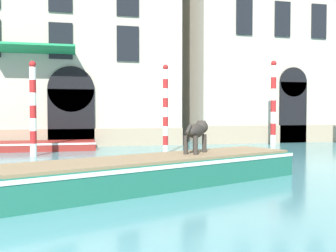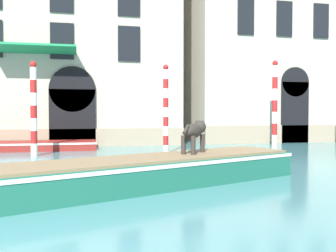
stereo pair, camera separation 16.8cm
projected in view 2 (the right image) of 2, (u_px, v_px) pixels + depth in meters
palazzo_left at (64, 10)px, 22.04m from camera, size 12.32×7.40×14.97m
palazzo_right at (276, 16)px, 24.96m from camera, size 11.49×6.13×15.66m
boat_foreground at (157, 170)px, 9.24m from camera, size 7.75×4.52×0.69m
dog_on_deck at (194, 131)px, 9.99m from camera, size 0.88×1.07×0.85m
boat_moored_near_palazzo at (37, 145)px, 17.87m from camera, size 5.27×1.90×0.39m
mooring_pole_0 at (275, 103)px, 19.68m from camera, size 0.27×0.27×4.31m
mooring_pole_2 at (166, 109)px, 15.95m from camera, size 0.22×0.22×3.66m
mooring_pole_3 at (34, 108)px, 15.35m from camera, size 0.26×0.26×3.72m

